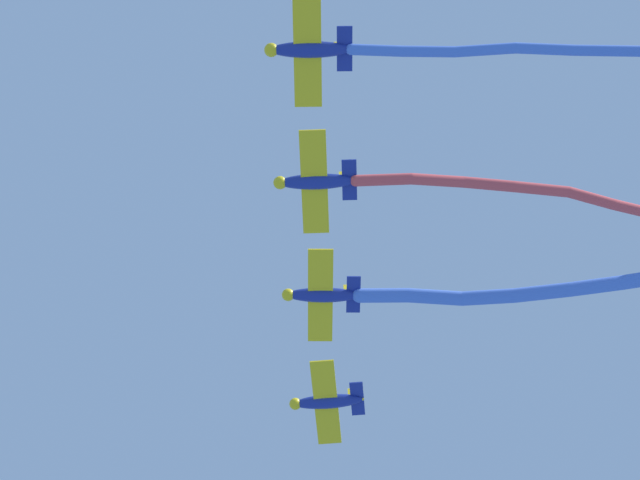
{
  "coord_description": "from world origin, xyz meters",
  "views": [
    {
      "loc": [
        -3.33,
        23.67,
        2.55
      ],
      "look_at": [
        -2.25,
        -5.31,
        58.15
      ],
      "focal_mm": 60.45,
      "sensor_mm": 36.0,
      "label": 1
    }
  ],
  "objects_px": {
    "airplane_lead": "(327,402)",
    "airplane_right_wing": "(315,182)",
    "airplane_slot": "(308,50)",
    "airplane_left_wing": "(321,295)"
  },
  "relations": [
    {
      "from": "airplane_right_wing",
      "to": "airplane_slot",
      "type": "distance_m",
      "value": 7.63
    },
    {
      "from": "airplane_left_wing",
      "to": "airplane_lead",
      "type": "bearing_deg",
      "value": -92.95
    },
    {
      "from": "airplane_lead",
      "to": "airplane_right_wing",
      "type": "relative_size",
      "value": 1.01
    },
    {
      "from": "airplane_lead",
      "to": "airplane_right_wing",
      "type": "xyz_separation_m",
      "value": [
        0.13,
        15.25,
        0.0
      ]
    },
    {
      "from": "airplane_right_wing",
      "to": "airplane_slot",
      "type": "relative_size",
      "value": 0.99
    },
    {
      "from": "airplane_lead",
      "to": "airplane_slot",
      "type": "height_order",
      "value": "airplane_slot"
    },
    {
      "from": "airplane_lead",
      "to": "airplane_left_wing",
      "type": "height_order",
      "value": "airplane_left_wing"
    },
    {
      "from": "airplane_lead",
      "to": "airplane_left_wing",
      "type": "xyz_separation_m",
      "value": [
        0.06,
        7.63,
        0.3
      ]
    },
    {
      "from": "airplane_lead",
      "to": "airplane_right_wing",
      "type": "distance_m",
      "value": 15.25
    },
    {
      "from": "airplane_left_wing",
      "to": "airplane_right_wing",
      "type": "xyz_separation_m",
      "value": [
        0.06,
        7.62,
        -0.3
      ]
    }
  ]
}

